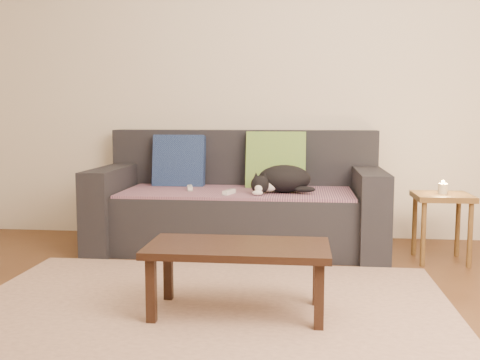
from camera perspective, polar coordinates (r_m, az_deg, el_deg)
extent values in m
plane|color=brown|center=(2.78, -3.90, -14.21)|extent=(4.50, 4.50, 0.00)
cube|color=beige|center=(4.59, 0.50, 10.50)|extent=(4.50, 0.04, 2.60)
cube|color=#232328|center=(4.15, -0.23, -4.19)|extent=(1.70, 0.78, 0.42)
cube|color=#232328|center=(4.49, 0.36, 2.22)|extent=(2.10, 0.18, 0.45)
cube|color=#232328|center=(4.35, -12.77, -2.66)|extent=(0.20, 0.90, 0.60)
cube|color=#232328|center=(4.14, 12.97, -3.13)|extent=(0.20, 0.90, 0.60)
cube|color=#45294D|center=(4.10, -0.26, -1.21)|extent=(1.66, 0.74, 0.02)
cube|color=#0F1D41|center=(4.41, -6.20, 1.91)|extent=(0.40, 0.17, 0.41)
cube|color=#0E5C4A|center=(4.31, 3.66, 1.83)|extent=(0.45, 0.21, 0.47)
ellipsoid|color=black|center=(4.00, 4.53, 0.14)|extent=(0.37, 0.28, 0.20)
sphere|color=black|center=(3.90, 2.04, -0.47)|extent=(0.13, 0.13, 0.13)
sphere|color=white|center=(3.85, 1.90, -0.87)|extent=(0.05, 0.05, 0.05)
ellipsoid|color=black|center=(3.91, 6.59, -0.94)|extent=(0.15, 0.05, 0.04)
cube|color=white|center=(4.14, -5.11, -0.82)|extent=(0.07, 0.15, 0.03)
cube|color=white|center=(3.91, -1.12, -1.23)|extent=(0.08, 0.15, 0.03)
cube|color=brown|center=(4.01, 19.88, -1.60)|extent=(0.37, 0.37, 0.04)
cylinder|color=brown|center=(3.88, 18.12, -5.27)|extent=(0.03, 0.03, 0.42)
cylinder|color=brown|center=(3.95, 22.34, -5.22)|extent=(0.03, 0.03, 0.42)
cylinder|color=brown|center=(4.16, 17.30, -4.44)|extent=(0.03, 0.03, 0.42)
cylinder|color=brown|center=(4.23, 21.24, -4.42)|extent=(0.03, 0.03, 0.42)
cylinder|color=beige|center=(4.00, 19.91, -0.84)|extent=(0.06, 0.06, 0.07)
sphere|color=#FFBF59|center=(4.00, 19.93, -0.20)|extent=(0.02, 0.02, 0.02)
cube|color=tan|center=(2.91, -3.36, -13.07)|extent=(2.50, 1.80, 0.01)
cube|color=black|center=(2.76, -0.21, -6.95)|extent=(0.89, 0.45, 0.04)
cube|color=black|center=(2.72, -9.01, -11.12)|extent=(0.04, 0.04, 0.32)
cube|color=black|center=(2.63, 8.03, -11.73)|extent=(0.04, 0.04, 0.32)
cube|color=black|center=(3.04, -7.30, -9.23)|extent=(0.04, 0.04, 0.32)
cube|color=black|center=(2.96, 7.85, -9.68)|extent=(0.04, 0.04, 0.32)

